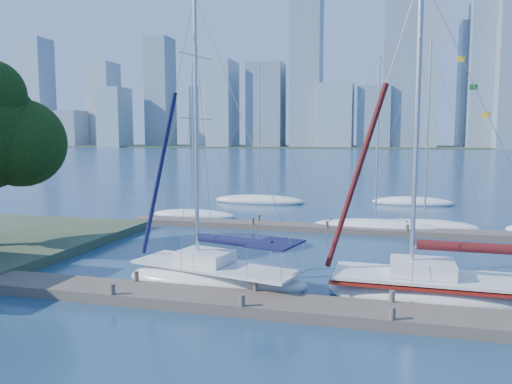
# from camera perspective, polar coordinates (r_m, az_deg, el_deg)

# --- Properties ---
(ground) EXTENTS (700.00, 700.00, 0.00)m
(ground) POSITION_cam_1_polar(r_m,az_deg,el_deg) (18.59, -0.79, -13.19)
(ground) COLOR navy
(ground) RESTS_ON ground
(near_dock) EXTENTS (26.00, 2.00, 0.40)m
(near_dock) POSITION_cam_1_polar(r_m,az_deg,el_deg) (18.52, -0.79, -12.61)
(near_dock) COLOR brown
(near_dock) RESTS_ON ground
(far_dock) EXTENTS (30.00, 1.80, 0.36)m
(far_dock) POSITION_cam_1_polar(r_m,az_deg,el_deg) (33.53, 9.98, -4.18)
(far_dock) COLOR brown
(far_dock) RESTS_ON ground
(far_shore) EXTENTS (800.00, 100.00, 1.50)m
(far_shore) POSITION_cam_1_polar(r_m,az_deg,el_deg) (336.97, 14.13, 4.99)
(far_shore) COLOR #38472D
(far_shore) RESTS_ON ground
(sailboat_navy) EXTENTS (8.15, 4.30, 12.46)m
(sailboat_navy) POSITION_cam_1_polar(r_m,az_deg,el_deg) (21.04, -4.64, -8.01)
(sailboat_navy) COLOR white
(sailboat_navy) RESTS_ON ground
(sailboat_maroon) EXTENTS (8.42, 2.89, 12.69)m
(sailboat_maroon) POSITION_cam_1_polar(r_m,az_deg,el_deg) (20.27, 20.06, -9.03)
(sailboat_maroon) COLOR white
(sailboat_maroon) RESTS_ON ground
(bg_boat_0) EXTENTS (6.87, 2.20, 12.37)m
(bg_boat_0) POSITION_cam_1_polar(r_m,az_deg,el_deg) (39.12, -7.12, -2.57)
(bg_boat_0) COLOR white
(bg_boat_0) RESTS_ON ground
(bg_boat_2) EXTENTS (8.74, 3.58, 11.94)m
(bg_boat_2) POSITION_cam_1_polar(r_m,az_deg,el_deg) (34.36, 13.47, -3.88)
(bg_boat_2) COLOR white
(bg_boat_2) RESTS_ON ground
(bg_boat_3) EXTENTS (7.47, 4.38, 12.85)m
(bg_boat_3) POSITION_cam_1_polar(r_m,az_deg,el_deg) (35.41, 18.68, -3.73)
(bg_boat_3) COLOR white
(bg_boat_3) RESTS_ON ground
(bg_boat_6) EXTENTS (8.99, 3.88, 13.31)m
(bg_boat_6) POSITION_cam_1_polar(r_m,az_deg,el_deg) (47.33, 0.37, -0.95)
(bg_boat_6) COLOR white
(bg_boat_6) RESTS_ON ground
(bg_boat_7) EXTENTS (7.62, 3.54, 14.26)m
(bg_boat_7) POSITION_cam_1_polar(r_m,az_deg,el_deg) (48.43, 17.46, -1.06)
(bg_boat_7) COLOR white
(bg_boat_7) RESTS_ON ground
(skyline) EXTENTS (503.11, 51.31, 114.71)m
(skyline) POSITION_cam_1_polar(r_m,az_deg,el_deg) (308.73, 18.42, 11.56)
(skyline) COLOR #7E92A3
(skyline) RESTS_ON ground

